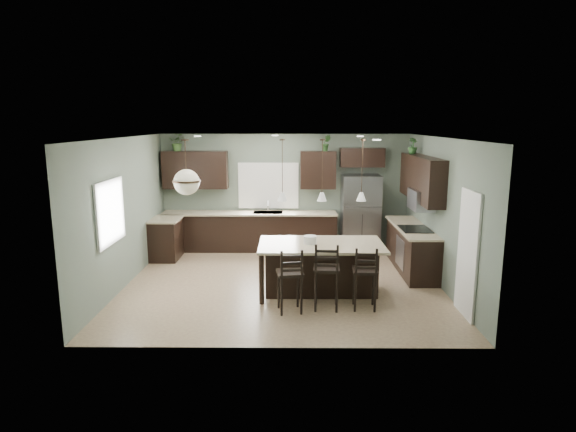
{
  "coord_description": "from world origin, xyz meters",
  "views": [
    {
      "loc": [
        0.18,
        -8.95,
        3.09
      ],
      "look_at": [
        0.1,
        0.4,
        1.25
      ],
      "focal_mm": 30.0,
      "sensor_mm": 36.0,
      "label": 1
    }
  ],
  "objects_px": {
    "serving_dish": "(310,240)",
    "plant_back_left": "(178,142)",
    "bar_stool_center": "(326,276)",
    "bar_stool_right": "(365,277)",
    "refrigerator": "(360,213)",
    "kitchen_island": "(321,268)",
    "bar_stool_left": "(290,280)"
  },
  "relations": [
    {
      "from": "bar_stool_right",
      "to": "kitchen_island",
      "type": "bearing_deg",
      "value": 134.76
    },
    {
      "from": "kitchen_island",
      "to": "bar_stool_left",
      "type": "xyz_separation_m",
      "value": [
        -0.56,
        -0.92,
        0.08
      ]
    },
    {
      "from": "bar_stool_left",
      "to": "serving_dish",
      "type": "bearing_deg",
      "value": 58.44
    },
    {
      "from": "serving_dish",
      "to": "refrigerator",
      "type": "bearing_deg",
      "value": 65.85
    },
    {
      "from": "refrigerator",
      "to": "bar_stool_center",
      "type": "distance_m",
      "value": 3.86
    },
    {
      "from": "bar_stool_right",
      "to": "serving_dish",
      "type": "bearing_deg",
      "value": 142.16
    },
    {
      "from": "bar_stool_center",
      "to": "bar_stool_right",
      "type": "distance_m",
      "value": 0.64
    },
    {
      "from": "refrigerator",
      "to": "plant_back_left",
      "type": "bearing_deg",
      "value": 177.95
    },
    {
      "from": "serving_dish",
      "to": "plant_back_left",
      "type": "relative_size",
      "value": 0.57
    },
    {
      "from": "kitchen_island",
      "to": "bar_stool_right",
      "type": "xyz_separation_m",
      "value": [
        0.68,
        -0.78,
        0.08
      ]
    },
    {
      "from": "refrigerator",
      "to": "bar_stool_center",
      "type": "relative_size",
      "value": 1.6
    },
    {
      "from": "bar_stool_right",
      "to": "bar_stool_center",
      "type": "bearing_deg",
      "value": -176.34
    },
    {
      "from": "refrigerator",
      "to": "bar_stool_center",
      "type": "xyz_separation_m",
      "value": [
        -1.06,
        -3.7,
        -0.35
      ]
    },
    {
      "from": "bar_stool_left",
      "to": "plant_back_left",
      "type": "height_order",
      "value": "plant_back_left"
    },
    {
      "from": "bar_stool_right",
      "to": "plant_back_left",
      "type": "xyz_separation_m",
      "value": [
        -3.94,
        3.85,
        2.06
      ]
    },
    {
      "from": "bar_stool_center",
      "to": "bar_stool_right",
      "type": "relative_size",
      "value": 1.06
    },
    {
      "from": "refrigerator",
      "to": "plant_back_left",
      "type": "height_order",
      "value": "plant_back_left"
    },
    {
      "from": "bar_stool_center",
      "to": "plant_back_left",
      "type": "bearing_deg",
      "value": 134.56
    },
    {
      "from": "serving_dish",
      "to": "plant_back_left",
      "type": "distance_m",
      "value": 4.62
    },
    {
      "from": "serving_dish",
      "to": "bar_stool_left",
      "type": "xyz_separation_m",
      "value": [
        -0.36,
        -0.92,
        -0.45
      ]
    },
    {
      "from": "serving_dish",
      "to": "bar_stool_center",
      "type": "xyz_separation_m",
      "value": [
        0.24,
        -0.78,
        -0.42
      ]
    },
    {
      "from": "refrigerator",
      "to": "bar_stool_right",
      "type": "height_order",
      "value": "refrigerator"
    },
    {
      "from": "bar_stool_right",
      "to": "plant_back_left",
      "type": "height_order",
      "value": "plant_back_left"
    },
    {
      "from": "kitchen_island",
      "to": "bar_stool_right",
      "type": "height_order",
      "value": "bar_stool_right"
    },
    {
      "from": "refrigerator",
      "to": "bar_stool_center",
      "type": "bearing_deg",
      "value": -106.06
    },
    {
      "from": "plant_back_left",
      "to": "serving_dish",
      "type": "bearing_deg",
      "value": -45.23
    },
    {
      "from": "serving_dish",
      "to": "plant_back_left",
      "type": "bearing_deg",
      "value": 134.77
    },
    {
      "from": "kitchen_island",
      "to": "plant_back_left",
      "type": "distance_m",
      "value": 4.96
    },
    {
      "from": "serving_dish",
      "to": "plant_back_left",
      "type": "height_order",
      "value": "plant_back_left"
    },
    {
      "from": "serving_dish",
      "to": "bar_stool_center",
      "type": "distance_m",
      "value": 0.92
    },
    {
      "from": "refrigerator",
      "to": "bar_stool_right",
      "type": "relative_size",
      "value": 1.7
    },
    {
      "from": "serving_dish",
      "to": "bar_stool_left",
      "type": "height_order",
      "value": "bar_stool_left"
    }
  ]
}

